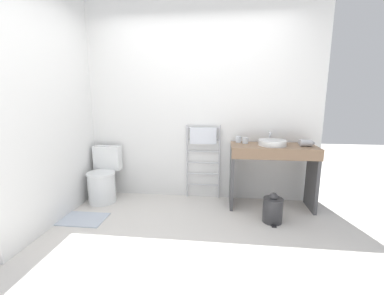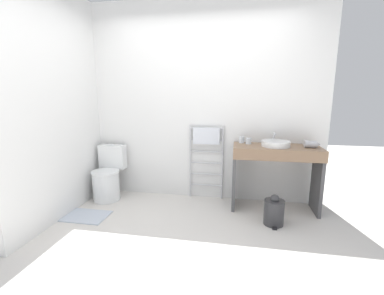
# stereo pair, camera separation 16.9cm
# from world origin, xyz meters

# --- Properties ---
(ground_plane) EXTENTS (12.00, 12.00, 0.00)m
(ground_plane) POSITION_xyz_m (0.00, 0.00, 0.00)
(ground_plane) COLOR silver
(wall_back) EXTENTS (3.29, 0.12, 2.68)m
(wall_back) POSITION_xyz_m (0.00, 1.46, 1.34)
(wall_back) COLOR white
(wall_back) RESTS_ON ground_plane
(wall_side) EXTENTS (0.12, 2.09, 2.68)m
(wall_side) POSITION_xyz_m (-1.58, 0.70, 1.34)
(wall_side) COLOR white
(wall_side) RESTS_ON ground_plane
(toilet) EXTENTS (0.38, 0.50, 0.75)m
(toilet) POSITION_xyz_m (-1.28, 1.11, 0.30)
(toilet) COLOR white
(toilet) RESTS_ON ground_plane
(towel_radiator) EXTENTS (0.48, 0.06, 1.04)m
(towel_radiator) POSITION_xyz_m (0.08, 1.36, 0.75)
(towel_radiator) COLOR silver
(towel_radiator) RESTS_ON ground_plane
(vanity_counter) EXTENTS (1.05, 0.48, 0.82)m
(vanity_counter) POSITION_xyz_m (0.98, 1.14, 0.57)
(vanity_counter) COLOR #84664C
(vanity_counter) RESTS_ON ground_plane
(sink_basin) EXTENTS (0.34, 0.34, 0.07)m
(sink_basin) POSITION_xyz_m (0.96, 1.14, 0.86)
(sink_basin) COLOR white
(sink_basin) RESTS_ON vanity_counter
(faucet) EXTENTS (0.02, 0.10, 0.14)m
(faucet) POSITION_xyz_m (0.96, 1.33, 0.92)
(faucet) COLOR silver
(faucet) RESTS_ON vanity_counter
(cup_near_wall) EXTENTS (0.07, 0.07, 0.08)m
(cup_near_wall) POSITION_xyz_m (0.55, 1.31, 0.86)
(cup_near_wall) COLOR silver
(cup_near_wall) RESTS_ON vanity_counter
(cup_near_edge) EXTENTS (0.07, 0.07, 0.08)m
(cup_near_edge) POSITION_xyz_m (0.64, 1.25, 0.86)
(cup_near_edge) COLOR silver
(cup_near_edge) RESTS_ON vanity_counter
(hair_dryer) EXTENTS (0.18, 0.18, 0.08)m
(hair_dryer) POSITION_xyz_m (1.37, 1.14, 0.87)
(hair_dryer) COLOR #B7B7BC
(hair_dryer) RESTS_ON vanity_counter
(trash_bin) EXTENTS (0.22, 0.26, 0.36)m
(trash_bin) POSITION_xyz_m (0.93, 0.73, 0.15)
(trash_bin) COLOR #333335
(trash_bin) RESTS_ON ground_plane
(bath_mat) EXTENTS (0.56, 0.36, 0.01)m
(bath_mat) POSITION_xyz_m (-1.29, 0.52, 0.01)
(bath_mat) COLOR #B2BCCC
(bath_mat) RESTS_ON ground_plane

